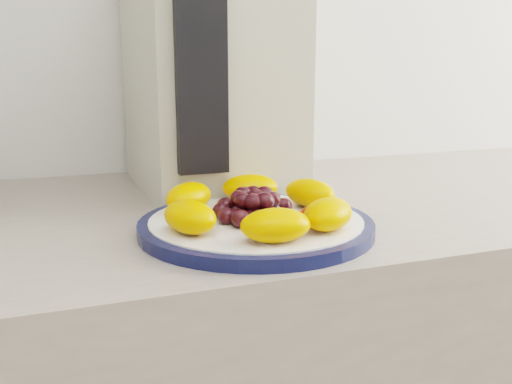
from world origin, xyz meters
name	(u,v)px	position (x,y,z in m)	size (l,w,h in m)	color
plate_rim	(256,226)	(0.10, 1.05, 0.91)	(0.28, 0.28, 0.01)	#0E143C
plate_face	(256,225)	(0.10, 1.05, 0.91)	(0.26, 0.26, 0.02)	white
appliance_body	(208,66)	(0.12, 1.33, 1.10)	(0.22, 0.31, 0.39)	#AEAA96
appliance_panel	(201,62)	(0.06, 1.16, 1.10)	(0.07, 0.02, 0.29)	black
fruit_plate	(259,205)	(0.10, 1.05, 0.93)	(0.25, 0.24, 0.04)	#FF8900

